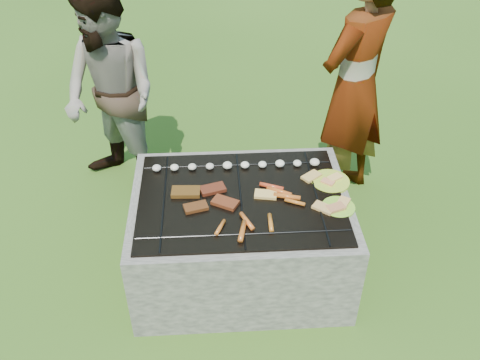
# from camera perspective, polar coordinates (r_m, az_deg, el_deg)

# --- Properties ---
(lawn) EXTENTS (60.00, 60.00, 0.00)m
(lawn) POSITION_cam_1_polar(r_m,az_deg,el_deg) (3.58, 0.05, -9.41)
(lawn) COLOR #274A12
(lawn) RESTS_ON ground
(fire_pit) EXTENTS (1.30, 1.00, 0.62)m
(fire_pit) POSITION_cam_1_polar(r_m,az_deg,el_deg) (3.37, 0.05, -6.15)
(fire_pit) COLOR gray
(fire_pit) RESTS_ON ground
(mushrooms) EXTENTS (1.06, 0.06, 0.04)m
(mushrooms) POSITION_cam_1_polar(r_m,az_deg,el_deg) (3.38, 0.04, 1.61)
(mushrooms) COLOR beige
(mushrooms) RESTS_ON fire_pit
(pork_slabs) EXTENTS (0.40, 0.28, 0.02)m
(pork_slabs) POSITION_cam_1_polar(r_m,az_deg,el_deg) (3.15, -3.94, -1.74)
(pork_slabs) COLOR brown
(pork_slabs) RESTS_ON fire_pit
(sausages) EXTENTS (0.53, 0.50, 0.03)m
(sausages) POSITION_cam_1_polar(r_m,az_deg,el_deg) (3.06, 2.79, -2.99)
(sausages) COLOR red
(sausages) RESTS_ON fire_pit
(bread_on_grate) EXTENTS (0.46, 0.43, 0.02)m
(bread_on_grate) POSITION_cam_1_polar(r_m,az_deg,el_deg) (3.19, 6.13, -1.35)
(bread_on_grate) COLOR #EFD57A
(bread_on_grate) RESTS_ON fire_pit
(plate_far) EXTENTS (0.30, 0.30, 0.03)m
(plate_far) POSITION_cam_1_polar(r_m,az_deg,el_deg) (3.33, 9.63, -0.12)
(plate_far) COLOR yellow
(plate_far) RESTS_ON fire_pit
(plate_near) EXTENTS (0.25, 0.25, 0.03)m
(plate_near) POSITION_cam_1_polar(r_m,az_deg,el_deg) (3.14, 10.47, -2.80)
(plate_near) COLOR #ACD432
(plate_near) RESTS_ON fire_pit
(cook) EXTENTS (0.77, 0.74, 1.78)m
(cook) POSITION_cam_1_polar(r_m,az_deg,el_deg) (3.79, 12.13, 9.70)
(cook) COLOR gray
(cook) RESTS_ON ground
(bystander) EXTENTS (0.97, 0.96, 1.58)m
(bystander) POSITION_cam_1_polar(r_m,az_deg,el_deg) (3.91, -13.57, 8.67)
(bystander) COLOR gray
(bystander) RESTS_ON ground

